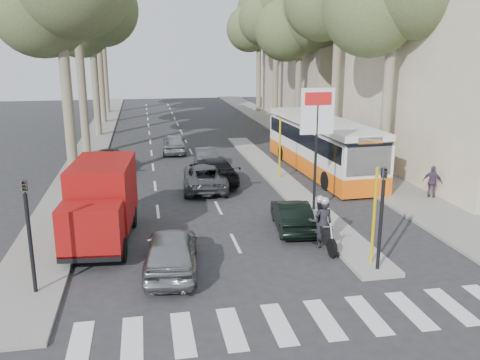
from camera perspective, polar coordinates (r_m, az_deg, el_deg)
The scene contains 26 objects.
ground at distance 17.99m, azimuth 3.52°, elevation -9.22°, with size 120.00×120.00×0.00m, color #28282B.
sidewalk_right at distance 43.46m, azimuth 6.43°, elevation 5.03°, with size 3.20×70.00×0.12m, color gray.
median_left at distance 44.67m, azimuth -15.67°, elevation 4.84°, with size 2.40×64.00×0.12m, color gray.
traffic_island at distance 28.83m, azimuth 4.41°, elevation 0.18°, with size 1.50×26.00×0.16m, color gray.
building_near at distance 34.18m, azimuth 25.37°, elevation 16.22°, with size 11.00×18.00×18.00m, color beige.
building_far at distance 53.65m, azimuth 11.06°, elevation 15.19°, with size 11.00×20.00×16.00m, color #B7A88E.
billboard at distance 22.47m, azimuth 8.60°, elevation 5.37°, with size 1.50×12.10×5.60m.
traffic_light_island at distance 16.90m, azimuth 15.68°, elevation -2.36°, with size 0.16×0.41×3.60m.
traffic_light_left at distance 16.04m, azimuth -22.75°, elevation -3.88°, with size 0.16×0.41×3.60m.
tree_l_c at distance 44.26m, azimuth -16.28°, elevation 17.70°, with size 7.40×7.20×13.71m.
tree_l_e at distance 60.25m, azimuth -15.15°, elevation 17.48°, with size 7.40×7.20×14.49m.
tree_r_c at distance 44.11m, azimuth 6.91°, elevation 17.72°, with size 7.40×7.20×13.32m.
tree_r_d at distance 51.90m, azimuth 4.26°, elevation 18.84°, with size 7.40×7.20×14.88m.
tree_r_e at distance 59.63m, azimuth 2.27°, elevation 17.66°, with size 7.40×7.20×14.10m.
silver_hatchback at distance 17.16m, azimuth -7.74°, elevation -7.88°, with size 1.73×4.31×1.47m, color gray.
dark_hatchback at distance 20.96m, azimuth 5.82°, elevation -3.94°, with size 1.30×3.72×1.22m, color black.
queue_car_a at distance 26.84m, azimuth -3.96°, elevation 0.40°, with size 2.24×4.85×1.35m, color #4C4F53.
queue_car_b at distance 27.94m, azimuth -3.01°, elevation 1.08°, with size 2.01×4.94×1.43m, color black.
queue_car_c at distance 36.32m, azimuth -7.39°, elevation 4.10°, with size 1.62×4.03×1.37m, color #98999F.
queue_car_d at distance 32.20m, azimuth -3.95°, elevation 2.67°, with size 1.26×3.61×1.19m, color #474A4E.
queue_car_e at distance 31.85m, azimuth -14.46°, elevation 2.22°, with size 1.86×4.57×1.33m, color black.
red_truck at distance 20.04m, azimuth -15.28°, elevation -2.31°, with size 2.61×5.83×3.03m.
city_bus at distance 30.74m, azimuth 9.08°, elevation 4.03°, with size 3.19×12.33×3.22m.
motorcycle at distance 19.25m, azimuth 9.12°, elevation -4.84°, with size 0.86×2.36×2.00m.
pedestrian_near at distance 26.48m, azimuth 20.80°, elevation -0.20°, with size 0.93×0.46×1.59m, color #43344E.
pedestrian_far at distance 31.91m, azimuth 10.32°, elevation 3.19°, with size 1.20×0.53×1.86m, color #705F54.
Camera 1 is at (-4.15, -15.91, 7.28)m, focal length 38.00 mm.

